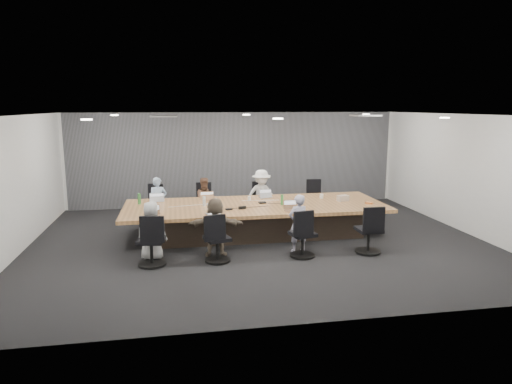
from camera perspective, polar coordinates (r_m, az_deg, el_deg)
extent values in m
cube|color=black|center=(10.30, 0.39, -6.16)|extent=(10.00, 8.00, 0.00)
cube|color=white|center=(9.85, 0.41, 9.62)|extent=(10.00, 8.00, 0.00)
cube|color=silver|center=(13.90, -2.60, 4.14)|extent=(10.00, 0.00, 2.80)
cube|color=silver|center=(6.17, 7.17, -4.30)|extent=(10.00, 0.00, 2.80)
cube|color=silver|center=(10.33, -28.03, 0.60)|extent=(0.00, 8.00, 2.80)
cube|color=silver|center=(11.94, 24.75, 2.08)|extent=(0.00, 8.00, 2.80)
cube|color=slate|center=(13.82, -2.56, 4.10)|extent=(9.80, 0.04, 2.80)
cube|color=#342920|center=(10.68, -0.09, -3.70)|extent=(4.80, 1.40, 0.66)
cube|color=#B07A47|center=(10.59, -0.09, -1.76)|extent=(6.00, 2.20, 0.08)
imported|color=#9BB3D0|center=(11.79, -12.14, -1.16)|extent=(0.47, 0.32, 1.22)
cube|color=#B2B2B7|center=(11.22, -12.26, -1.04)|extent=(0.34, 0.24, 0.02)
imported|color=brown|center=(11.81, -6.30, -1.06)|extent=(0.66, 0.56, 1.18)
cube|color=#8C6647|center=(11.24, -6.13, -0.84)|extent=(0.35, 0.26, 0.02)
imported|color=silver|center=(11.97, 0.67, -0.42)|extent=(0.93, 0.60, 1.35)
cube|color=#B2B2B7|center=(11.43, 1.19, -0.59)|extent=(0.35, 0.27, 0.02)
imported|color=#AAAAAA|center=(9.17, -12.91, -4.74)|extent=(0.64, 0.49, 1.18)
cube|color=#8C6647|center=(9.66, -12.80, -2.96)|extent=(0.33, 0.23, 0.02)
imported|color=brown|center=(9.18, -5.08, -4.37)|extent=(1.16, 0.51, 1.21)
cube|color=#B2B2B7|center=(9.68, -5.38, -2.71)|extent=(0.32, 0.25, 0.02)
imported|color=#9A98B0|center=(9.48, 5.29, -3.90)|extent=(0.50, 0.39, 1.21)
cube|color=#8C6647|center=(9.96, 4.48, -2.32)|extent=(0.32, 0.23, 0.02)
cylinder|color=#357E37|center=(10.91, -14.38, -0.84)|extent=(0.08, 0.08, 0.25)
cylinder|color=#357E37|center=(10.54, 3.29, -0.96)|extent=(0.07, 0.07, 0.24)
cylinder|color=silver|center=(10.48, -6.50, -1.13)|extent=(0.08, 0.08, 0.22)
cylinder|color=white|center=(11.04, -0.84, -0.80)|extent=(0.09, 0.09, 0.09)
cylinder|color=white|center=(11.39, 8.19, -0.51)|extent=(0.10, 0.10, 0.11)
cylinder|color=brown|center=(10.24, -12.52, -1.94)|extent=(0.09, 0.09, 0.10)
cube|color=black|center=(10.05, -3.40, -2.15)|extent=(0.16, 0.13, 0.03)
cube|color=black|center=(10.70, 0.79, -1.33)|extent=(0.17, 0.12, 0.03)
cube|color=black|center=(10.10, -1.74, -1.96)|extent=(0.18, 0.07, 0.06)
cube|color=#BCA794|center=(11.14, 10.81, -0.76)|extent=(0.29, 0.22, 0.14)
cube|color=#CC672C|center=(10.97, 13.97, -1.34)|extent=(0.20, 0.19, 0.04)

